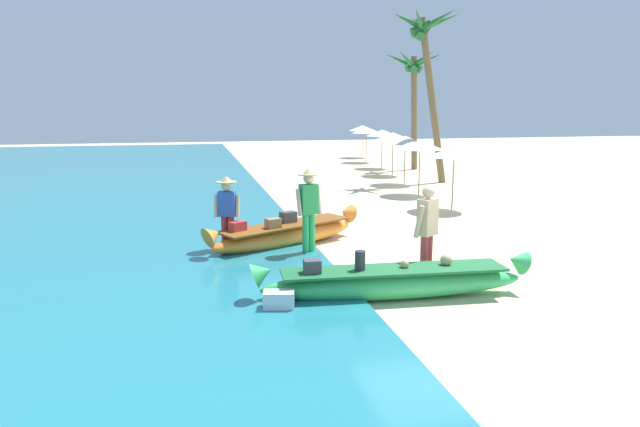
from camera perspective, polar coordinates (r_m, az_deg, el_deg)
name	(u,v)px	position (r m, az deg, el deg)	size (l,w,h in m)	color
ground_plane	(433,275)	(10.88, 11.23, -6.06)	(80.00, 80.00, 0.00)	beige
boat_green_foreground	(393,282)	(9.43, 7.34, -6.79)	(4.69, 0.97, 0.82)	#38B760
boat_orange_midground	(285,234)	(12.69, -3.47, -2.05)	(3.84, 2.44, 0.81)	orange
person_vendor_hatted	(309,206)	(11.75, -1.15, 0.79)	(0.58, 0.44, 1.85)	green
person_tourist_customer	(427,229)	(10.05, 10.67, -1.55)	(0.57, 0.48, 1.76)	#B2383D
person_vendor_assistant	(227,209)	(12.21, -9.27, 0.48)	(0.58, 0.44, 1.66)	#B2383D
parasol_row_0	(454,152)	(17.45, 13.29, 6.03)	(1.60, 1.60, 1.91)	#8E6B47
parasol_row_1	(420,145)	(20.19, 9.99, 6.78)	(1.60, 1.60, 1.91)	#8E6B47
parasol_row_2	(405,140)	(22.85, 8.53, 7.28)	(1.60, 1.60, 1.91)	#8E6B47
parasol_row_3	(393,136)	(25.68, 7.33, 7.69)	(1.60, 1.60, 1.91)	#8E6B47
parasol_row_4	(382,133)	(28.53, 6.24, 8.02)	(1.60, 1.60, 1.91)	#8E6B47
parasol_row_5	(366,130)	(31.43, 4.67, 8.30)	(1.60, 1.60, 1.91)	#8E6B47
parasol_row_6	(362,128)	(34.30, 4.26, 8.52)	(1.60, 1.60, 1.91)	#8E6B47
palm_tree_tall_inland	(414,75)	(28.23, 9.39, 13.50)	(2.74, 2.60, 5.69)	brown
palm_tree_leaning_seaward	(426,46)	(23.30, 10.59, 16.17)	(2.70, 2.47, 6.75)	brown
cooler_box	(279,303)	(8.75, -4.15, -8.88)	(0.47, 0.28, 0.35)	silver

